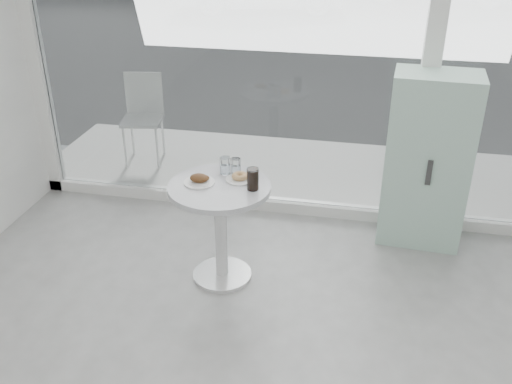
% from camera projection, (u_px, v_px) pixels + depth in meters
% --- Properties ---
extents(room_shell, '(6.00, 6.00, 6.00)m').
position_uv_depth(room_shell, '(132.00, 244.00, 1.19)').
color(room_shell, silver).
rests_on(room_shell, ground).
extents(storefront, '(5.00, 0.14, 3.00)m').
position_uv_depth(storefront, '(325.00, 19.00, 4.36)').
color(storefront, white).
rests_on(storefront, ground).
extents(main_table, '(0.72, 0.72, 0.77)m').
position_uv_depth(main_table, '(220.00, 213.00, 4.04)').
color(main_table, white).
rests_on(main_table, ground).
extents(patio_deck, '(5.60, 1.60, 0.05)m').
position_uv_depth(patio_deck, '(316.00, 172.00, 5.85)').
color(patio_deck, silver).
rests_on(patio_deck, ground).
extents(mint_cabinet, '(0.67, 0.47, 1.40)m').
position_uv_depth(mint_cabinet, '(427.00, 161.00, 4.47)').
color(mint_cabinet, '#9FCBB8').
rests_on(mint_cabinet, ground).
extents(patio_chair, '(0.45, 0.45, 0.90)m').
position_uv_depth(patio_chair, '(143.00, 112.00, 5.88)').
color(patio_chair, white).
rests_on(patio_chair, patio_deck).
extents(plate_fritter, '(0.22, 0.22, 0.07)m').
position_uv_depth(plate_fritter, '(200.00, 180.00, 3.96)').
color(plate_fritter, white).
rests_on(plate_fritter, main_table).
extents(plate_donut, '(0.20, 0.20, 0.05)m').
position_uv_depth(plate_donut, '(240.00, 178.00, 4.00)').
color(plate_donut, white).
rests_on(plate_donut, main_table).
extents(water_tumbler_a, '(0.08, 0.08, 0.12)m').
position_uv_depth(water_tumbler_a, '(225.00, 166.00, 4.08)').
color(water_tumbler_a, white).
rests_on(water_tumbler_a, main_table).
extents(water_tumbler_b, '(0.07, 0.07, 0.12)m').
position_uv_depth(water_tumbler_b, '(236.00, 167.00, 4.08)').
color(water_tumbler_b, white).
rests_on(water_tumbler_b, main_table).
extents(cola_glass, '(0.08, 0.08, 0.16)m').
position_uv_depth(cola_glass, '(253.00, 179.00, 3.85)').
color(cola_glass, white).
rests_on(cola_glass, main_table).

